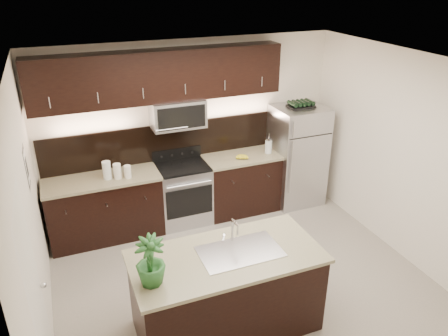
% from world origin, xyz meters
% --- Properties ---
extents(ground, '(4.50, 4.50, 0.00)m').
position_xyz_m(ground, '(0.00, 0.00, 0.00)').
color(ground, gray).
rests_on(ground, ground).
extents(room_walls, '(4.52, 4.02, 2.71)m').
position_xyz_m(room_walls, '(-0.11, -0.04, 1.70)').
color(room_walls, silver).
rests_on(room_walls, ground).
extents(counter_run, '(3.51, 0.65, 0.94)m').
position_xyz_m(counter_run, '(-0.46, 1.69, 0.47)').
color(counter_run, black).
rests_on(counter_run, ground).
extents(upper_fixtures, '(3.49, 0.40, 1.66)m').
position_xyz_m(upper_fixtures, '(-0.43, 1.84, 2.14)').
color(upper_fixtures, black).
rests_on(upper_fixtures, counter_run).
extents(island, '(1.96, 0.96, 0.94)m').
position_xyz_m(island, '(-0.47, -0.59, 0.47)').
color(island, black).
rests_on(island, ground).
extents(sink_faucet, '(0.84, 0.50, 0.28)m').
position_xyz_m(sink_faucet, '(-0.32, -0.58, 0.96)').
color(sink_faucet, silver).
rests_on(sink_faucet, island).
extents(refrigerator, '(0.78, 0.71, 1.63)m').
position_xyz_m(refrigerator, '(1.67, 1.63, 0.81)').
color(refrigerator, '#B2B2B7').
rests_on(refrigerator, ground).
extents(wine_rack, '(0.40, 0.25, 0.10)m').
position_xyz_m(wine_rack, '(1.67, 1.63, 1.67)').
color(wine_rack, black).
rests_on(wine_rack, refrigerator).
extents(plant, '(0.33, 0.33, 0.49)m').
position_xyz_m(plant, '(-1.27, -0.73, 1.18)').
color(plant, '#215321').
rests_on(plant, island).
extents(canisters, '(0.37, 0.18, 0.26)m').
position_xyz_m(canisters, '(-1.23, 1.61, 1.05)').
color(canisters, silver).
rests_on(canisters, counter_run).
extents(french_press, '(0.11, 0.11, 0.32)m').
position_xyz_m(french_press, '(1.14, 1.64, 1.06)').
color(french_press, silver).
rests_on(french_press, counter_run).
extents(bananas, '(0.24, 0.22, 0.06)m').
position_xyz_m(bananas, '(0.62, 1.61, 0.97)').
color(bananas, gold).
rests_on(bananas, counter_run).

